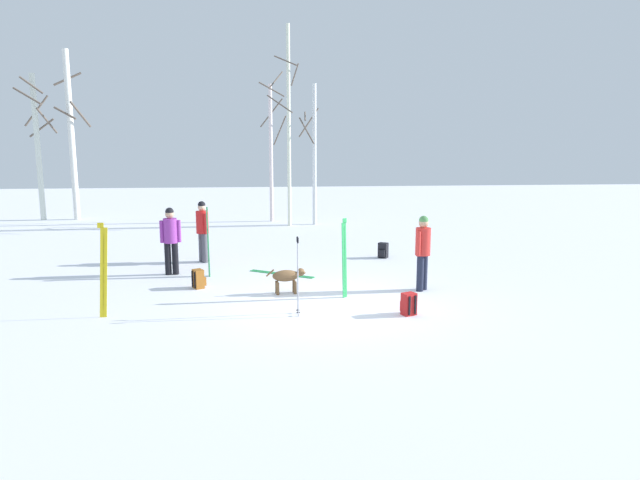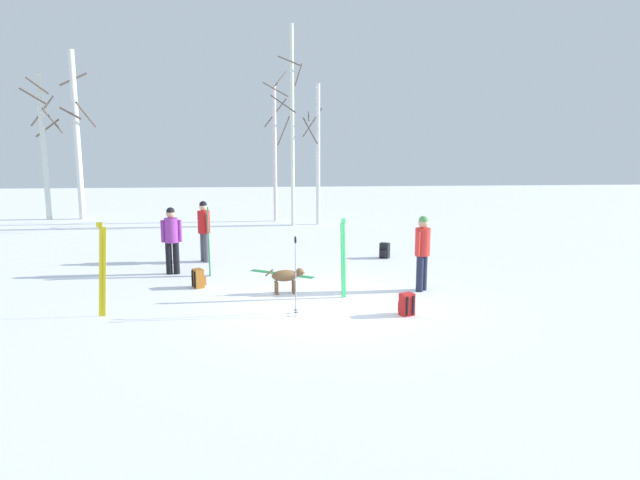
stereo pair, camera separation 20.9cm
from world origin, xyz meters
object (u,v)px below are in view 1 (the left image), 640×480
at_px(ski_poles_0, 298,274).
at_px(birch_tree_0, 38,144).
at_px(ski_pair_planted_1, 344,259).
at_px(birch_tree_3, 288,124).
at_px(person_2, 423,248).
at_px(dog, 288,277).
at_px(birch_tree_1, 71,134).
at_px(birch_tree_4, 314,153).
at_px(ski_pair_planted_2, 103,271).
at_px(backpack_0, 383,251).
at_px(backpack_2, 409,304).
at_px(person_0, 202,227).
at_px(backpack_1, 199,279).
at_px(ski_pair_planted_0, 208,242).
at_px(birch_tree_2, 271,151).
at_px(ski_pair_lying_0, 281,274).
at_px(person_1, 171,236).
at_px(water_bottle_0, 167,261).

relative_size(ski_poles_0, birch_tree_0, 0.26).
height_order(ski_pair_planted_1, ski_poles_0, ski_pair_planted_1).
bearing_deg(birch_tree_3, ski_pair_planted_1, -85.86).
distance_m(person_2, dog, 3.11).
bearing_deg(birch_tree_1, person_2, -47.86).
distance_m(ski_pair_planted_1, birch_tree_4, 11.10).
relative_size(ski_pair_planted_2, backpack_0, 4.21).
xyz_separation_m(backpack_2, birch_tree_4, (-0.85, 12.26, 2.64)).
bearing_deg(birch_tree_1, birch_tree_0, 179.96).
height_order(person_2, ski_poles_0, person_2).
relative_size(backpack_0, birch_tree_1, 0.06).
relative_size(person_2, backpack_0, 3.90).
relative_size(person_0, backpack_1, 3.90).
xyz_separation_m(ski_pair_planted_0, birch_tree_2, (1.69, 9.72, 2.07)).
distance_m(ski_poles_0, birch_tree_3, 12.22).
bearing_deg(ski_pair_planted_1, backpack_2, -50.86).
bearing_deg(ski_pair_lying_0, person_1, 175.02).
bearing_deg(ski_poles_0, person_0, 114.77).
distance_m(person_1, ski_pair_planted_1, 4.82).
xyz_separation_m(ski_pair_planted_1, backpack_2, (1.09, -1.34, -0.65)).
bearing_deg(water_bottle_0, ski_pair_planted_1, -40.50).
xyz_separation_m(ski_pair_lying_0, backpack_1, (-1.94, -1.20, 0.20)).
xyz_separation_m(backpack_2, birch_tree_3, (-1.87, 12.00, 3.75)).
xyz_separation_m(dog, birch_tree_1, (-8.55, 12.83, 3.22)).
height_order(water_bottle_0, birch_tree_0, birch_tree_0).
height_order(person_0, birch_tree_3, birch_tree_3).
xyz_separation_m(backpack_2, birch_tree_2, (-2.53, 13.37, 2.72)).
bearing_deg(ski_poles_0, birch_tree_1, 121.07).
distance_m(water_bottle_0, birch_tree_1, 11.48).
height_order(ski_pair_planted_1, backpack_0, ski_pair_planted_1).
xyz_separation_m(person_1, backpack_2, (5.17, -3.90, -0.77)).
height_order(dog, backpack_2, dog).
bearing_deg(ski_pair_lying_0, birch_tree_2, 90.80).
distance_m(birch_tree_0, birch_tree_1, 1.44).
xyz_separation_m(person_2, water_bottle_0, (-6.24, 3.30, -0.88)).
height_order(ski_pair_planted_1, birch_tree_4, birch_tree_4).
bearing_deg(ski_pair_planted_1, ski_pair_lying_0, 119.32).
xyz_separation_m(person_0, ski_pair_lying_0, (2.14, -1.68, -0.97)).
distance_m(ski_pair_lying_0, birch_tree_0, 15.08).
bearing_deg(person_2, birch_tree_4, 98.73).
distance_m(ski_poles_0, water_bottle_0, 5.97).
relative_size(ski_pair_planted_0, ski_pair_planted_2, 0.94).
distance_m(ski_pair_planted_0, birch_tree_0, 13.79).
relative_size(birch_tree_2, birch_tree_3, 0.73).
xyz_separation_m(ski_pair_lying_0, birch_tree_1, (-8.46, 10.96, 3.59)).
bearing_deg(water_bottle_0, ski_pair_planted_2, -94.61).
height_order(backpack_0, birch_tree_3, birch_tree_3).
relative_size(ski_pair_lying_0, backpack_0, 3.73).
bearing_deg(person_0, birch_tree_0, 129.70).
bearing_deg(person_1, ski_pair_lying_0, -4.98).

